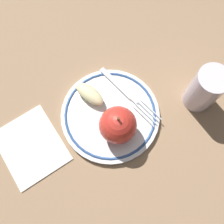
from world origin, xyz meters
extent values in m
plane|color=#957454|center=(0.00, 0.00, 0.00)|extent=(2.00, 2.00, 0.00)
cylinder|color=white|center=(-0.01, 0.00, 0.01)|extent=(0.23, 0.23, 0.01)
torus|color=#2E518E|center=(-0.01, 0.00, 0.01)|extent=(0.21, 0.21, 0.01)
sphere|color=red|center=(-0.04, -0.03, 0.06)|extent=(0.08, 0.08, 0.08)
cylinder|color=brown|center=(-0.04, -0.03, 0.10)|extent=(0.00, 0.00, 0.01)
ellipsoid|color=beige|center=(0.00, 0.06, 0.03)|extent=(0.04, 0.08, 0.02)
cube|color=silver|center=(0.06, 0.03, 0.02)|extent=(0.04, 0.10, 0.00)
cube|color=silver|center=(0.04, -0.03, 0.02)|extent=(0.01, 0.02, 0.00)
cube|color=silver|center=(0.02, -0.07, 0.02)|extent=(0.02, 0.06, 0.00)
cube|color=silver|center=(0.03, -0.07, 0.02)|extent=(0.02, 0.06, 0.00)
cube|color=silver|center=(0.04, -0.07, 0.02)|extent=(0.02, 0.06, 0.00)
cube|color=silver|center=(0.05, -0.07, 0.02)|extent=(0.02, 0.06, 0.00)
cylinder|color=silver|center=(0.13, -0.15, 0.06)|extent=(0.07, 0.07, 0.12)
cube|color=white|center=(-0.17, 0.11, 0.00)|extent=(0.18, 0.19, 0.01)
camera|label=1|loc=(-0.16, -0.10, 0.56)|focal=40.00mm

